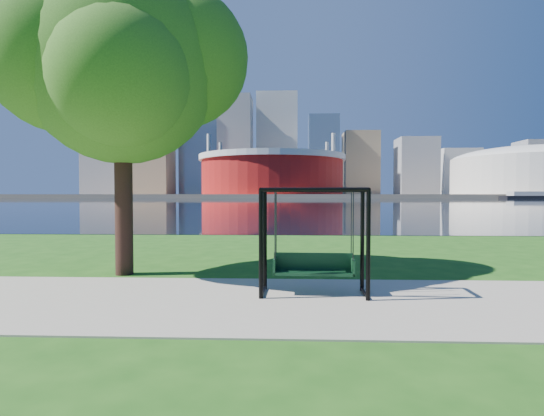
{
  "coord_description": "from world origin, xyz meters",
  "views": [
    {
      "loc": [
        0.14,
        -8.08,
        1.95
      ],
      "look_at": [
        -0.2,
        0.0,
        1.69
      ],
      "focal_mm": 28.0,
      "sensor_mm": 36.0,
      "label": 1
    }
  ],
  "objects": [
    {
      "name": "path",
      "position": [
        0.0,
        -0.5,
        0.01
      ],
      "size": [
        120.0,
        4.0,
        0.03
      ],
      "primitive_type": "cube",
      "color": "#9E937F",
      "rests_on": "ground"
    },
    {
      "name": "park_tree",
      "position": [
        -3.94,
        2.1,
        5.14
      ],
      "size": [
        5.96,
        5.38,
        7.4
      ],
      "color": "black",
      "rests_on": "ground"
    },
    {
      "name": "arena",
      "position": [
        135.0,
        235.0,
        15.87
      ],
      "size": [
        84.0,
        84.0,
        26.56
      ],
      "color": "beige",
      "rests_on": "far_bank"
    },
    {
      "name": "barge",
      "position": [
        111.64,
        185.71,
        1.45
      ],
      "size": [
        32.17,
        9.28,
        3.2
      ],
      "rotation": [
        0.0,
        0.0,
        -0.02
      ],
      "color": "black",
      "rests_on": "river"
    },
    {
      "name": "stadium",
      "position": [
        -10.0,
        235.0,
        14.23
      ],
      "size": [
        83.0,
        83.0,
        32.0
      ],
      "color": "maroon",
      "rests_on": "far_bank"
    },
    {
      "name": "river",
      "position": [
        0.0,
        102.0,
        0.01
      ],
      "size": [
        900.0,
        180.0,
        0.02
      ],
      "primitive_type": "cube",
      "color": "black",
      "rests_on": "ground"
    },
    {
      "name": "far_bank",
      "position": [
        0.0,
        306.0,
        1.0
      ],
      "size": [
        900.0,
        228.0,
        2.0
      ],
      "primitive_type": "cube",
      "color": "#937F60",
      "rests_on": "ground"
    },
    {
      "name": "skyline",
      "position": [
        -4.27,
        319.39,
        35.89
      ],
      "size": [
        392.0,
        66.0,
        96.5
      ],
      "color": "gray",
      "rests_on": "far_bank"
    },
    {
      "name": "swing",
      "position": [
        0.6,
        0.07,
        1.0
      ],
      "size": [
        2.06,
        0.95,
        2.08
      ],
      "rotation": [
        0.0,
        0.0,
        -0.04
      ],
      "color": "black",
      "rests_on": "ground"
    },
    {
      "name": "ground",
      "position": [
        0.0,
        0.0,
        0.0
      ],
      "size": [
        900.0,
        900.0,
        0.0
      ],
      "primitive_type": "plane",
      "color": "#1E5114",
      "rests_on": "ground"
    }
  ]
}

